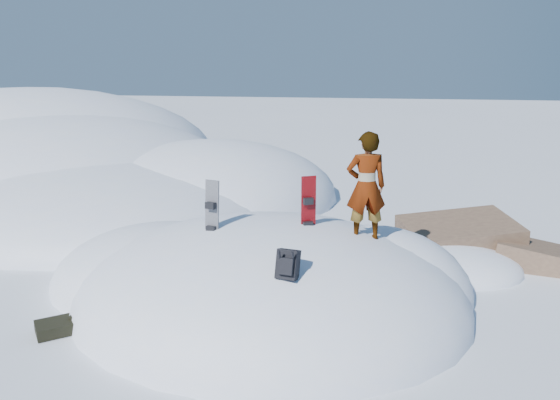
% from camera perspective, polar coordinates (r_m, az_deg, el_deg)
% --- Properties ---
extents(ground, '(120.00, 120.00, 0.00)m').
position_cam_1_polar(ground, '(9.89, -1.14, -10.76)').
color(ground, white).
rests_on(ground, ground).
extents(snow_mound, '(8.00, 6.00, 3.00)m').
position_cam_1_polar(snow_mound, '(10.14, -1.81, -10.12)').
color(snow_mound, white).
rests_on(snow_mound, ground).
extents(snow_ridge, '(21.50, 18.50, 6.40)m').
position_cam_1_polar(snow_ridge, '(22.73, -22.06, 2.50)').
color(snow_ridge, white).
rests_on(snow_ridge, ground).
extents(rock_outcrop, '(4.68, 4.41, 1.68)m').
position_cam_1_polar(rock_outcrop, '(12.61, 18.76, -5.86)').
color(rock_outcrop, brown).
rests_on(rock_outcrop, ground).
extents(snowboard_red, '(0.24, 0.22, 1.40)m').
position_cam_1_polar(snowboard_red, '(9.35, 2.97, -1.61)').
color(snowboard_red, '#BB0A12').
rests_on(snowboard_red, snow_mound).
extents(snowboard_dark, '(0.28, 0.22, 1.38)m').
position_cam_1_polar(snowboard_dark, '(9.27, -7.16, -2.06)').
color(snowboard_dark, black).
rests_on(snowboard_dark, snow_mound).
extents(backpack, '(0.35, 0.40, 0.50)m').
position_cam_1_polar(backpack, '(7.74, 0.80, -6.74)').
color(backpack, black).
rests_on(backpack, snow_mound).
extents(gear_pile, '(0.91, 0.79, 0.24)m').
position_cam_1_polar(gear_pile, '(9.54, -21.75, -12.04)').
color(gear_pile, black).
rests_on(gear_pile, ground).
extents(person, '(0.76, 0.60, 1.84)m').
position_cam_1_polar(person, '(9.18, 8.98, 1.41)').
color(person, slate).
rests_on(person, snow_mound).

